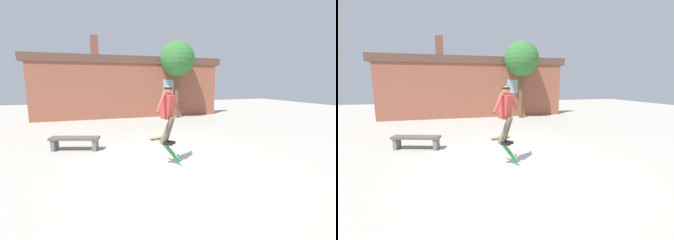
% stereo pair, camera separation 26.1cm
% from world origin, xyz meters
% --- Properties ---
extents(ground_plane, '(40.00, 40.00, 0.00)m').
position_xyz_m(ground_plane, '(0.00, 0.00, 0.00)').
color(ground_plane, '#A39E93').
extents(building_backdrop, '(12.15, 0.52, 4.92)m').
position_xyz_m(building_backdrop, '(-0.02, 8.56, 2.02)').
color(building_backdrop, '#93513D').
rests_on(building_backdrop, ground_plane).
extents(tree_right, '(2.15, 2.15, 4.74)m').
position_xyz_m(tree_right, '(2.75, 7.69, 3.62)').
color(tree_right, brown).
rests_on(tree_right, ground_plane).
extents(park_bench, '(1.63, 0.85, 0.45)m').
position_xyz_m(park_bench, '(-2.89, 2.07, 0.33)').
color(park_bench, brown).
rests_on(park_bench, ground_plane).
extents(skater, '(0.91, 0.94, 1.54)m').
position_xyz_m(skater, '(-0.37, -0.17, 1.52)').
color(skater, '#B23833').
extents(skateboard_flipping, '(0.42, 0.66, 0.70)m').
position_xyz_m(skateboard_flipping, '(-0.30, -0.08, 0.39)').
color(skateboard_flipping, '#237F38').
extents(skateboard_resting, '(0.84, 0.45, 0.08)m').
position_xyz_m(skateboard_resting, '(0.16, 2.67, 0.07)').
color(skateboard_resting, '#AD894C').
rests_on(skateboard_resting, ground_plane).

